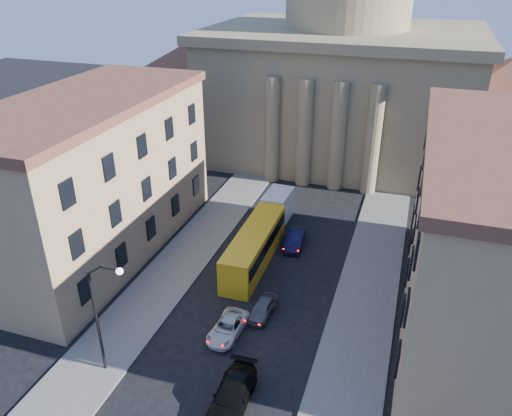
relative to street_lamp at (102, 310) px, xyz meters
The scene contains 12 objects.
sidewalk_left 11.38m from the street_lamp, 98.71° to the left, with size 5.00×60.00×0.15m, color #5D5A55.
sidewalk_right 19.14m from the street_lamp, 32.88° to the left, with size 5.00×60.00×0.15m, color #5D5A55.
church 48.43m from the street_lamp, 81.65° to the left, with size 68.02×28.76×36.60m.
building_left 17.36m from the street_lamp, 125.62° to the left, with size 11.60×26.60×14.70m.
building_right 27.84m from the street_lamp, 30.29° to the left, with size 11.60×26.60×14.70m.
street_lamp is the anchor object (origin of this frame).
car_left_mid 9.78m from the street_lamp, 44.11° to the left, with size 2.05×4.44×1.23m, color silver.
car_right_mid 9.90m from the street_lamp, ahead, with size 2.19×5.40×1.57m, color black.
car_right_far 12.88m from the street_lamp, 48.42° to the left, with size 1.50×3.74×1.27m, color #505055.
car_right_distant 21.96m from the street_lamp, 68.81° to the left, with size 1.58×4.53×1.49m, color black.
city_bus 17.06m from the street_lamp, 72.77° to the left, with size 2.85×11.75×3.30m.
box_truck 24.24m from the street_lamp, 78.63° to the left, with size 2.57×6.17×3.35m.
Camera 1 is at (10.36, -13.02, 25.50)m, focal length 35.00 mm.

